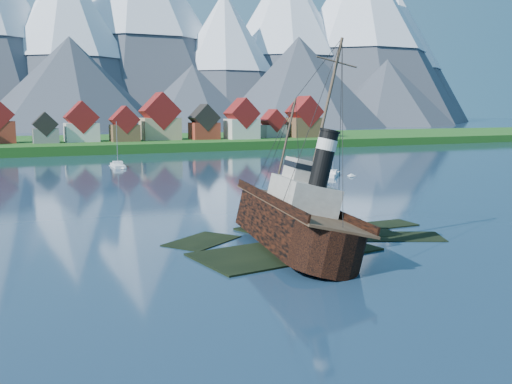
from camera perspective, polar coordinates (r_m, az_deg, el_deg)
name	(u,v)px	position (r m, az deg, el deg)	size (l,w,h in m)	color
ground	(302,245)	(60.02, 4.66, -5.33)	(1400.00, 1400.00, 0.00)	#1A324A
shoal	(307,243)	(62.77, 5.13, -5.06)	(31.71, 21.24, 1.14)	black
shore_bank	(82,147)	(223.26, -16.99, 4.29)	(600.00, 80.00, 3.20)	#1E4F16
seawall	(99,155)	(185.72, -15.47, 3.62)	(600.00, 2.50, 2.00)	#3F3D38
mountains	(27,19)	(538.26, -21.97, 15.72)	(965.00, 340.00, 205.00)	#2D333D
tugboat_wreck	(281,217)	(60.01, 2.48, -2.53)	(6.63, 28.57, 22.64)	black
sailboat_d	(333,175)	(122.44, 7.67, 1.70)	(6.73, 7.27, 10.83)	silver
sailboat_e	(118,166)	(144.52, -13.65, 2.54)	(3.08, 10.18, 11.66)	silver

